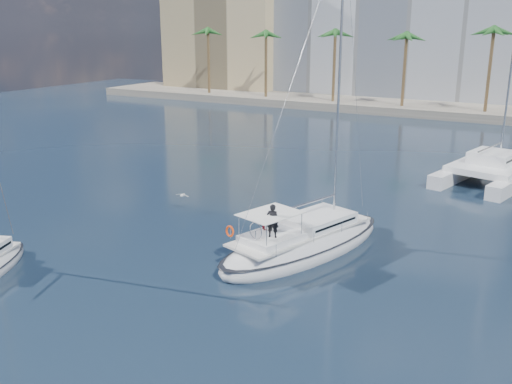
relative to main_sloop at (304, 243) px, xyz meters
The scene contains 9 objects.
ground 4.54m from the main_sloop, 143.43° to the right, with size 160.00×160.00×0.00m, color black.
quay 58.43m from the main_sloop, 93.55° to the left, with size 120.00×14.00×1.20m, color gray.
building_modern 73.27m from the main_sloop, 102.52° to the left, with size 42.00×16.00×28.00m, color silver.
building_tan_left 81.17m from the main_sloop, 124.53° to the left, with size 22.00×14.00×22.00m, color tan.
palm_left 66.78m from the main_sloop, 124.71° to the left, with size 3.60×3.60×12.30m.
palm_centre 55.30m from the main_sloop, 93.81° to the left, with size 3.60×3.60×12.30m.
main_sloop is the anchor object (origin of this frame).
catamaran 22.60m from the main_sloop, 71.90° to the left, with size 8.13×12.48×16.83m.
seagull 10.96m from the main_sloop, 164.96° to the left, with size 1.09×0.47×0.20m.
Camera 1 is at (16.02, -25.00, 12.50)m, focal length 40.00 mm.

